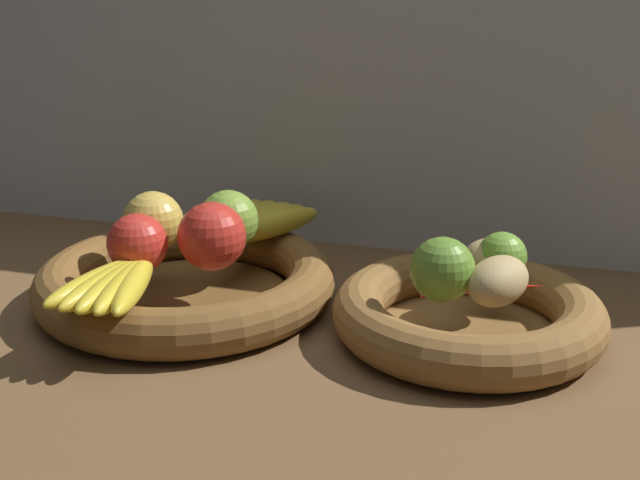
{
  "coord_description": "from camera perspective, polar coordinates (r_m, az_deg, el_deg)",
  "views": [
    {
      "loc": [
        22.63,
        -78.88,
        38.05
      ],
      "look_at": [
        -1.58,
        2.13,
        9.6
      ],
      "focal_mm": 44.66,
      "sensor_mm": 36.0,
      "label": 1
    }
  ],
  "objects": [
    {
      "name": "apple_golden_left",
      "position": [
        0.99,
        -11.86,
        1.32
      ],
      "size": [
        7.37,
        7.37,
        7.37
      ],
      "primitive_type": "sphere",
      "color": "gold",
      "rests_on": "fruit_bowl_left"
    },
    {
      "name": "banana_bunch_front",
      "position": [
        0.87,
        -14.34,
        -2.95
      ],
      "size": [
        10.46,
        17.11,
        2.76
      ],
      "color": "gold",
      "rests_on": "fruit_bowl_left"
    },
    {
      "name": "ground_plane",
      "position": [
        0.91,
        0.57,
        -7.14
      ],
      "size": [
        140.0,
        90.0,
        3.0
      ],
      "primitive_type": "cube",
      "color": "brown"
    },
    {
      "name": "apple_red_right",
      "position": [
        0.91,
        -7.87,
        0.18
      ],
      "size": [
        7.9,
        7.9,
        7.9
      ],
      "primitive_type": "sphere",
      "color": "red",
      "rests_on": "fruit_bowl_left"
    },
    {
      "name": "lime_far",
      "position": [
        0.9,
        12.89,
        -1.16
      ],
      "size": [
        5.52,
        5.52,
        5.52
      ],
      "primitive_type": "sphere",
      "color": "#6B9E33",
      "rests_on": "fruit_bowl_right"
    },
    {
      "name": "chili_pepper",
      "position": [
        0.86,
        11.65,
        -3.31
      ],
      "size": [
        13.25,
        6.25,
        2.16
      ],
      "primitive_type": "cone",
      "rotation": [
        0.0,
        1.57,
        0.32
      ],
      "color": "red",
      "rests_on": "fruit_bowl_right"
    },
    {
      "name": "back_wall",
      "position": [
        1.12,
        5.0,
        13.11
      ],
      "size": [
        140.0,
        3.0,
        55.0
      ],
      "color": "silver",
      "rests_on": "ground_plane"
    },
    {
      "name": "lime_near",
      "position": [
        0.83,
        8.76,
        -2.09
      ],
      "size": [
        6.8,
        6.8,
        6.8
      ],
      "primitive_type": "sphere",
      "color": "olive",
      "rests_on": "fruit_bowl_right"
    },
    {
      "name": "fruit_bowl_right",
      "position": [
        0.89,
        10.54,
        -5.27
      ],
      "size": [
        29.68,
        29.68,
        5.6
      ],
      "color": "brown",
      "rests_on": "ground_plane"
    },
    {
      "name": "fruit_bowl_left",
      "position": [
        0.97,
        -9.55,
        -2.99
      ],
      "size": [
        35.98,
        35.98,
        5.6
      ],
      "color": "brown",
      "rests_on": "ground_plane"
    },
    {
      "name": "banana_bunch_back",
      "position": [
        1.04,
        -4.62,
        1.29
      ],
      "size": [
        12.27,
        17.85,
        3.29
      ],
      "color": "gold",
      "rests_on": "fruit_bowl_left"
    },
    {
      "name": "potato_small",
      "position": [
        0.84,
        12.64,
        -2.87
      ],
      "size": [
        8.33,
        9.83,
        5.03
      ],
      "primitive_type": "ellipsoid",
      "rotation": [
        0.0,
        0.0,
        1.16
      ],
      "color": "tan",
      "rests_on": "fruit_bowl_right"
    },
    {
      "name": "potato_back",
      "position": [
        0.91,
        12.27,
        -1.3
      ],
      "size": [
        7.75,
        7.19,
        4.5
      ],
      "primitive_type": "ellipsoid",
      "rotation": [
        0.0,
        0.0,
        3.38
      ],
      "color": "tan",
      "rests_on": "fruit_bowl_right"
    },
    {
      "name": "apple_green_back",
      "position": [
        0.98,
        -6.59,
        1.42
      ],
      "size": [
        7.42,
        7.42,
        7.42
      ],
      "primitive_type": "sphere",
      "color": "#7AA338",
      "rests_on": "fruit_bowl_left"
    },
    {
      "name": "apple_red_front",
      "position": [
        0.92,
        -12.95,
        -0.25
      ],
      "size": [
        6.86,
        6.86,
        6.86
      ],
      "primitive_type": "sphere",
      "color": "red",
      "rests_on": "fruit_bowl_left"
    }
  ]
}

